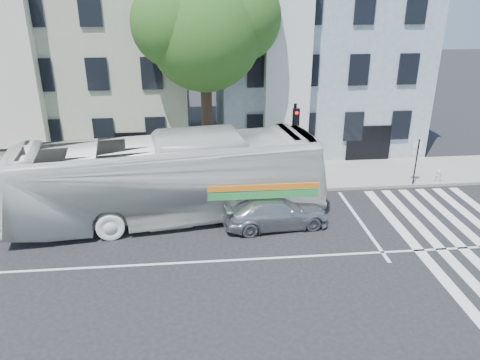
{
  "coord_description": "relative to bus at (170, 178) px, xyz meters",
  "views": [
    {
      "loc": [
        -0.58,
        -15.18,
        9.65
      ],
      "look_at": [
        1.11,
        2.15,
        2.4
      ],
      "focal_mm": 35.0,
      "sensor_mm": 36.0,
      "label": 1
    }
  ],
  "objects": [
    {
      "name": "ground",
      "position": [
        1.82,
        -3.84,
        -1.89
      ],
      "size": [
        120.0,
        120.0,
        0.0
      ],
      "primitive_type": "plane",
      "color": "black",
      "rests_on": "ground"
    },
    {
      "name": "sidewalk_far",
      "position": [
        1.82,
        4.16,
        -1.81
      ],
      "size": [
        80.0,
        4.0,
        0.15
      ],
      "primitive_type": "cube",
      "color": "gray",
      "rests_on": "ground"
    },
    {
      "name": "building_left",
      "position": [
        -5.18,
        11.16,
        3.61
      ],
      "size": [
        12.0,
        10.0,
        11.0
      ],
      "primitive_type": "cube",
      "color": "#A1A288",
      "rests_on": "ground"
    },
    {
      "name": "building_right",
      "position": [
        8.82,
        11.16,
        3.61
      ],
      "size": [
        12.0,
        10.0,
        11.0
      ],
      "primitive_type": "cube",
      "color": "#8695A0",
      "rests_on": "ground"
    },
    {
      "name": "street_tree",
      "position": [
        1.88,
        4.89,
        5.94
      ],
      "size": [
        7.3,
        5.9,
        11.1
      ],
      "color": "#2D2116",
      "rests_on": "ground"
    },
    {
      "name": "bus",
      "position": [
        0.0,
        0.0,
        0.0
      ],
      "size": [
        5.04,
        13.86,
        3.78
      ],
      "primitive_type": "imported",
      "rotation": [
        0.0,
        0.0,
        1.71
      ],
      "color": "silver",
      "rests_on": "ground"
    },
    {
      "name": "sedan",
      "position": [
        4.51,
        -1.24,
        -1.22
      ],
      "size": [
        2.33,
        4.75,
        1.33
      ],
      "primitive_type": "imported",
      "rotation": [
        0.0,
        0.0,
        1.68
      ],
      "color": "#B3B4BB",
      "rests_on": "ground"
    },
    {
      "name": "hedge",
      "position": [
        -2.82,
        2.96,
        -1.39
      ],
      "size": [
        8.28,
        3.66,
        0.7
      ],
      "primitive_type": null,
      "rotation": [
        0.0,
        0.0,
        0.34
      ],
      "color": "#305F1F",
      "rests_on": "sidewalk_far"
    },
    {
      "name": "traffic_signal",
      "position": [
        6.02,
        2.58,
        0.98
      ],
      "size": [
        0.47,
        0.54,
        4.43
      ],
      "rotation": [
        0.0,
        0.0,
        0.09
      ],
      "color": "black",
      "rests_on": "ground"
    },
    {
      "name": "fire_hydrant",
      "position": [
        13.75,
        2.46,
        -1.4
      ],
      "size": [
        0.37,
        0.22,
        0.67
      ],
      "rotation": [
        0.0,
        0.0,
        0.13
      ],
      "color": "beige",
      "rests_on": "sidewalk_far"
    },
    {
      "name": "far_sign_pole",
      "position": [
        12.3,
        2.3,
        -0.19
      ],
      "size": [
        0.44,
        0.2,
        2.43
      ],
      "rotation": [
        0.0,
        0.0,
        -0.2
      ],
      "color": "black",
      "rests_on": "sidewalk_far"
    }
  ]
}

